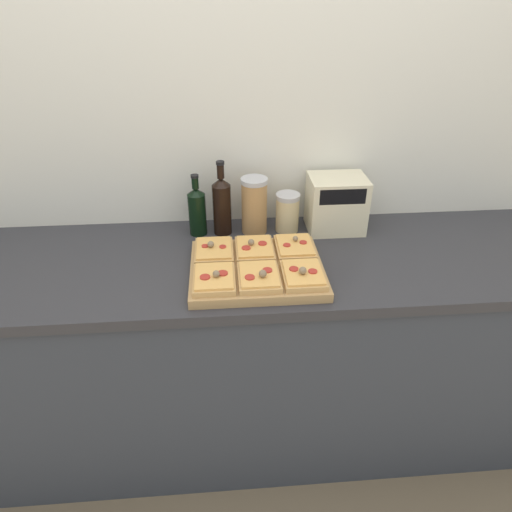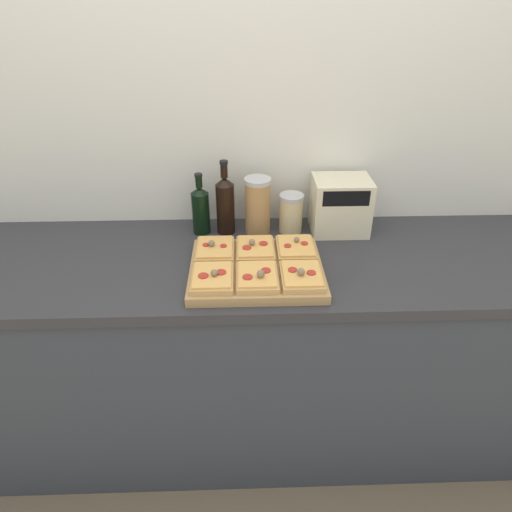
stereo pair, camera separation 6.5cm
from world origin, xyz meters
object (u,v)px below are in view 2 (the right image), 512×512
Objects in this scene: grain_jar_short at (291,213)px; cutting_board at (256,269)px; wine_bottle at (225,204)px; toaster_oven at (340,205)px; olive_oil_bottle at (201,209)px; grain_jar_tall at (258,205)px.

cutting_board is at bearing -115.47° from grain_jar_short.
toaster_oven is (0.46, -0.00, -0.01)m from wine_bottle.
cutting_board is 0.48m from toaster_oven.
olive_oil_bottle is 1.58× the size of grain_jar_short.
grain_jar_short is 0.64× the size of toaster_oven.
olive_oil_bottle is 1.01× the size of toaster_oven.
wine_bottle is 0.27m from grain_jar_short.
grain_jar_short is 0.20m from toaster_oven.
grain_jar_short is (0.15, 0.32, 0.06)m from cutting_board.
olive_oil_bottle is 0.23m from grain_jar_tall.
wine_bottle is (-0.11, 0.32, 0.11)m from cutting_board.
toaster_oven is at bearing -0.25° from grain_jar_short.
grain_jar_short is at bearing -0.00° from olive_oil_bottle.
wine_bottle is at bearing 180.00° from grain_jar_tall.
olive_oil_bottle is at bearing 123.84° from cutting_board.
olive_oil_bottle reaches higher than grain_jar_tall.
wine_bottle reaches higher than cutting_board.
olive_oil_bottle reaches higher than toaster_oven.
olive_oil_bottle is 0.83× the size of wine_bottle.
olive_oil_bottle is 0.56m from toaster_oven.
olive_oil_bottle is 1.09× the size of grain_jar_tall.
grain_jar_short is at bearing 64.53° from cutting_board.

